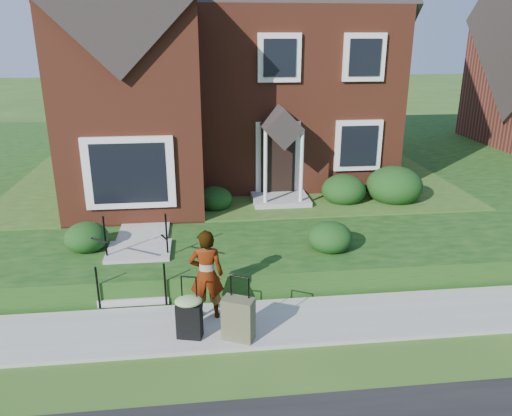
{
  "coord_description": "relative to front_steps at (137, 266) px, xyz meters",
  "views": [
    {
      "loc": [
        -1.08,
        -8.12,
        5.21
      ],
      "look_at": [
        0.1,
        2.0,
        1.65
      ],
      "focal_mm": 35.0,
      "sensor_mm": 36.0,
      "label": 1
    }
  ],
  "objects": [
    {
      "name": "ground",
      "position": [
        2.5,
        -1.84,
        -0.47
      ],
      "size": [
        120.0,
        120.0,
        0.0
      ],
      "primitive_type": "plane",
      "color": "#2D5119",
      "rests_on": "ground"
    },
    {
      "name": "sidewalk",
      "position": [
        2.5,
        -1.84,
        -0.43
      ],
      "size": [
        60.0,
        1.6,
        0.08
      ],
      "primitive_type": "cube",
      "color": "#9E9B93",
      "rests_on": "ground"
    },
    {
      "name": "terrace",
      "position": [
        6.5,
        9.06,
        -0.17
      ],
      "size": [
        44.0,
        20.0,
        0.6
      ],
      "primitive_type": "cube",
      "color": "#133B10",
      "rests_on": "ground"
    },
    {
      "name": "walkway",
      "position": [
        0.0,
        3.16,
        0.16
      ],
      "size": [
        1.2,
        6.0,
        0.06
      ],
      "primitive_type": "cube",
      "color": "#9E9B93",
      "rests_on": "terrace"
    },
    {
      "name": "main_house",
      "position": [
        2.29,
        7.76,
        4.79
      ],
      "size": [
        10.4,
        10.2,
        9.4
      ],
      "color": "maroon",
      "rests_on": "terrace"
    },
    {
      "name": "front_steps",
      "position": [
        0.0,
        0.0,
        0.0
      ],
      "size": [
        1.4,
        2.02,
        1.5
      ],
      "color": "#9E9B93",
      "rests_on": "ground"
    },
    {
      "name": "foundation_shrubs",
      "position": [
        3.03,
        2.95,
        0.62
      ],
      "size": [
        10.03,
        4.53,
        1.13
      ],
      "color": "#12350F",
      "rests_on": "terrace"
    },
    {
      "name": "woman",
      "position": [
        1.47,
        -1.53,
        0.49
      ],
      "size": [
        0.68,
        0.48,
        1.77
      ],
      "primitive_type": "imported",
      "rotation": [
        0.0,
        0.0,
        3.06
      ],
      "color": "#999999",
      "rests_on": "sidewalk"
    },
    {
      "name": "suitcase_black",
      "position": [
        1.14,
        -2.19,
        0.06
      ],
      "size": [
        0.57,
        0.5,
        1.17
      ],
      "rotation": [
        0.0,
        0.0,
        -0.25
      ],
      "color": "black",
      "rests_on": "sidewalk"
    },
    {
      "name": "suitcase_olive",
      "position": [
        1.99,
        -2.34,
        0.0
      ],
      "size": [
        0.63,
        0.51,
        1.19
      ],
      "rotation": [
        0.0,
        0.0,
        -0.43
      ],
      "color": "brown",
      "rests_on": "sidewalk"
    }
  ]
}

